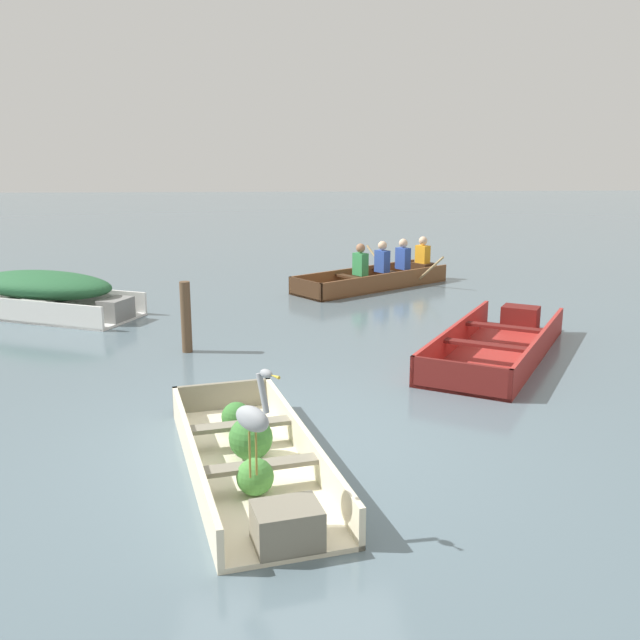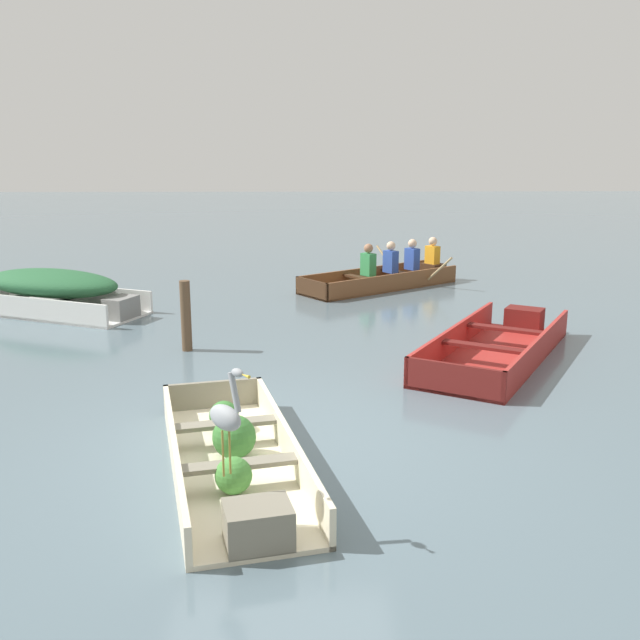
{
  "view_description": "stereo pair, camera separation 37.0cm",
  "coord_description": "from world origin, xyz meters",
  "px_view_note": "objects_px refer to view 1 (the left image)",
  "views": [
    {
      "loc": [
        -0.07,
        -6.34,
        2.72
      ],
      "look_at": [
        0.5,
        3.45,
        0.35
      ],
      "focal_mm": 40.0,
      "sensor_mm": 36.0,
      "label": 1
    },
    {
      "loc": [
        0.3,
        -6.36,
        2.72
      ],
      "look_at": [
        0.5,
        3.45,
        0.35
      ],
      "focal_mm": 40.0,
      "sensor_mm": 36.0,
      "label": 2
    }
  ],
  "objects_px": {
    "heron_on_dinghy": "(254,416)",
    "rowboat_wooden_brown_with_crew": "(381,274)",
    "skiff_red_mid_moored": "(499,344)",
    "dinghy_cream_foreground": "(252,458)",
    "mooring_post": "(186,317)",
    "skiff_white_near_moored": "(45,290)"
  },
  "relations": [
    {
      "from": "skiff_red_mid_moored",
      "to": "mooring_post",
      "type": "xyz_separation_m",
      "value": [
        -4.24,
        0.33,
        0.36
      ]
    },
    {
      "from": "skiff_red_mid_moored",
      "to": "mooring_post",
      "type": "distance_m",
      "value": 4.27
    },
    {
      "from": "skiff_red_mid_moored",
      "to": "skiff_white_near_moored",
      "type": "bearing_deg",
      "value": 158.71
    },
    {
      "from": "dinghy_cream_foreground",
      "to": "skiff_red_mid_moored",
      "type": "xyz_separation_m",
      "value": [
        3.22,
        3.5,
        -0.01
      ]
    },
    {
      "from": "skiff_red_mid_moored",
      "to": "rowboat_wooden_brown_with_crew",
      "type": "distance_m",
      "value": 5.04
    },
    {
      "from": "heron_on_dinghy",
      "to": "rowboat_wooden_brown_with_crew",
      "type": "bearing_deg",
      "value": 76.57
    },
    {
      "from": "rowboat_wooden_brown_with_crew",
      "to": "skiff_red_mid_moored",
      "type": "bearing_deg",
      "value": -79.54
    },
    {
      "from": "heron_on_dinghy",
      "to": "skiff_red_mid_moored",
      "type": "bearing_deg",
      "value": 54.65
    },
    {
      "from": "skiff_white_near_moored",
      "to": "skiff_red_mid_moored",
      "type": "height_order",
      "value": "skiff_white_near_moored"
    },
    {
      "from": "mooring_post",
      "to": "skiff_red_mid_moored",
      "type": "bearing_deg",
      "value": -4.45
    },
    {
      "from": "dinghy_cream_foreground",
      "to": "rowboat_wooden_brown_with_crew",
      "type": "xyz_separation_m",
      "value": [
        2.31,
        8.45,
        0.09
      ]
    },
    {
      "from": "skiff_white_near_moored",
      "to": "skiff_red_mid_moored",
      "type": "relative_size",
      "value": 0.95
    },
    {
      "from": "skiff_red_mid_moored",
      "to": "rowboat_wooden_brown_with_crew",
      "type": "relative_size",
      "value": 1.08
    },
    {
      "from": "mooring_post",
      "to": "dinghy_cream_foreground",
      "type": "bearing_deg",
      "value": -75.13
    },
    {
      "from": "skiff_red_mid_moored",
      "to": "heron_on_dinghy",
      "type": "xyz_separation_m",
      "value": [
        -3.16,
        -4.45,
        0.77
      ]
    },
    {
      "from": "dinghy_cream_foreground",
      "to": "mooring_post",
      "type": "bearing_deg",
      "value": 104.87
    },
    {
      "from": "dinghy_cream_foreground",
      "to": "rowboat_wooden_brown_with_crew",
      "type": "relative_size",
      "value": 0.94
    },
    {
      "from": "skiff_white_near_moored",
      "to": "mooring_post",
      "type": "relative_size",
      "value": 3.47
    },
    {
      "from": "dinghy_cream_foreground",
      "to": "rowboat_wooden_brown_with_crew",
      "type": "bearing_deg",
      "value": 74.72
    },
    {
      "from": "heron_on_dinghy",
      "to": "dinghy_cream_foreground",
      "type": "bearing_deg",
      "value": 93.76
    },
    {
      "from": "heron_on_dinghy",
      "to": "mooring_post",
      "type": "relative_size",
      "value": 0.86
    },
    {
      "from": "dinghy_cream_foreground",
      "to": "skiff_red_mid_moored",
      "type": "bearing_deg",
      "value": 47.34
    }
  ]
}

